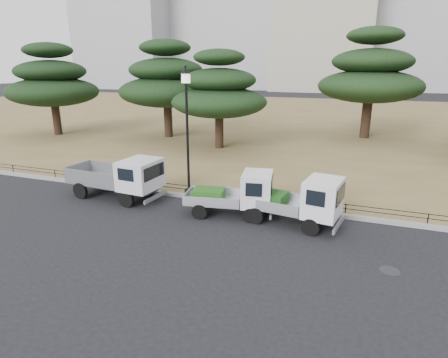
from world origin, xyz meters
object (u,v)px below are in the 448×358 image
at_px(truck_large, 119,176).
at_px(truck_kei_rear, 298,201).
at_px(truck_kei_front, 236,194).
at_px(tarp_pile, 114,176).
at_px(street_lamp, 187,111).

distance_m(truck_large, truck_kei_rear, 8.22).
bearing_deg(truck_kei_rear, truck_kei_front, -172.68).
height_order(truck_large, tarp_pile, truck_large).
distance_m(truck_large, truck_kei_front, 5.68).
bearing_deg(street_lamp, tarp_pile, 177.81).
xyz_separation_m(truck_large, truck_kei_rear, (8.21, -0.17, -0.11)).
distance_m(truck_large, street_lamp, 4.30).
xyz_separation_m(truck_large, street_lamp, (2.83, 1.41, 2.91)).
xyz_separation_m(street_lamp, tarp_pile, (-4.35, 0.17, -3.50)).
height_order(truck_kei_front, truck_kei_rear, truck_kei_rear).
bearing_deg(truck_kei_rear, truck_large, -172.43).
bearing_deg(truck_kei_rear, street_lamp, 172.37).
bearing_deg(truck_large, truck_kei_rear, 3.11).
bearing_deg(street_lamp, truck_kei_rear, -16.40).
relative_size(truck_kei_front, truck_kei_rear, 0.94).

